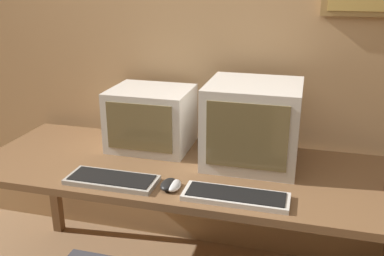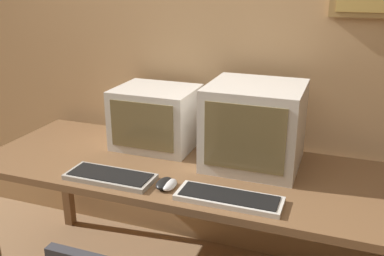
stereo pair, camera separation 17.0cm
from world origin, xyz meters
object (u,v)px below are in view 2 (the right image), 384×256
Objects in this scene: keyboard_side at (229,198)px; monitor_left at (156,117)px; keyboard_main at (110,176)px; mouse_far_corner at (170,185)px; mouse_near_keyboard at (164,183)px; monitor_right at (254,125)px.

monitor_left is at bearing 139.30° from keyboard_side.
keyboard_main is (-0.02, -0.46, -0.15)m from monitor_left.
mouse_near_keyboard is at bearing 178.09° from mouse_far_corner.
keyboard_side is at bearing -3.69° from mouse_far_corner.
keyboard_side is (0.54, -0.47, -0.15)m from monitor_left.
keyboard_main is 0.27m from mouse_near_keyboard.
mouse_near_keyboard reaches higher than mouse_far_corner.
monitor_left is 0.54m from mouse_far_corner.
mouse_near_keyboard is at bearing 2.39° from keyboard_main.
mouse_far_corner is at bearing -59.21° from monitor_left.
mouse_far_corner is at bearing 2.02° from keyboard_main.
mouse_far_corner is (0.27, -0.45, -0.14)m from monitor_left.
monitor_right is 4.25× the size of mouse_far_corner.
mouse_near_keyboard is at bearing -61.61° from monitor_left.
keyboard_main is 3.63× the size of mouse_near_keyboard.
keyboard_side is (0.57, -0.01, 0.00)m from keyboard_main.
keyboard_main is at bearing 179.25° from keyboard_side.
keyboard_main is (-0.57, -0.40, -0.19)m from monitor_right.
keyboard_side is at bearing -91.14° from monitor_right.
monitor_left is 4.02× the size of mouse_far_corner.
monitor_left is 0.56m from monitor_right.
mouse_far_corner reaches higher than keyboard_main.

